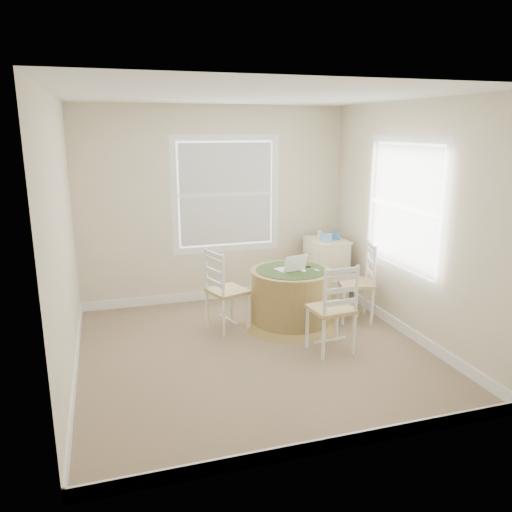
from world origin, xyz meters
name	(u,v)px	position (x,y,z in m)	size (l,w,h in m)	color
room	(265,228)	(0.17, 0.16, 1.30)	(3.64, 3.64, 2.64)	#886E56
round_table	(291,295)	(0.63, 0.58, 0.38)	(1.15, 1.15, 0.69)	olive
chair_left	(228,291)	(-0.12, 0.68, 0.47)	(0.42, 0.40, 0.95)	white
chair_near	(331,309)	(0.77, -0.22, 0.47)	(0.42, 0.40, 0.95)	white
chair_right	(356,283)	(1.45, 0.52, 0.47)	(0.42, 0.40, 0.95)	white
laptop	(291,268)	(0.62, 0.58, 0.72)	(0.35, 0.33, 0.21)	white
mouse	(303,271)	(0.74, 0.48, 0.70)	(0.05, 0.09, 0.03)	white
phone	(317,270)	(0.91, 0.47, 0.69)	(0.04, 0.09, 0.02)	#B7BABF
keys	(308,267)	(0.86, 0.62, 0.69)	(0.06, 0.05, 0.03)	black
corner_chest	(325,269)	(1.45, 1.38, 0.42)	(0.49, 0.64, 0.84)	beige
tissue_box	(326,238)	(1.37, 1.24, 0.89)	(0.12, 0.12, 0.10)	#5D93D6
box_yellow	(330,236)	(1.53, 1.45, 0.87)	(0.15, 0.10, 0.06)	#DAD44C
box_blue	(337,235)	(1.57, 1.30, 0.90)	(0.08, 0.08, 0.12)	#33659B
cup_cream	(319,234)	(1.39, 1.50, 0.89)	(0.07, 0.07, 0.09)	beige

